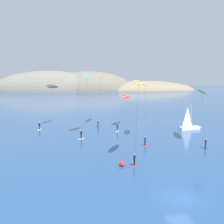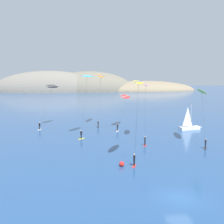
{
  "view_description": "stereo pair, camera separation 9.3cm",
  "coord_description": "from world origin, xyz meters",
  "px_view_note": "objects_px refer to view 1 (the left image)",
  "views": [
    {
      "loc": [
        -9.88,
        -25.47,
        12.03
      ],
      "look_at": [
        -3.66,
        26.59,
        5.19
      ],
      "focal_mm": 45.0,
      "sensor_mm": 36.0,
      "label": 1
    },
    {
      "loc": [
        -9.78,
        -25.48,
        12.03
      ],
      "look_at": [
        -3.66,
        26.59,
        5.19
      ],
      "focal_mm": 45.0,
      "sensor_mm": 36.0,
      "label": 2
    }
  ],
  "objects_px": {
    "kitesurfer_cyan": "(87,82)",
    "marker_buoy": "(122,164)",
    "kitesurfer_lime": "(202,95)",
    "kitesurfer_pink": "(146,90)",
    "sailboat_near": "(191,127)",
    "kitesurfer_orange": "(100,80)",
    "kitesurfer_yellow": "(138,90)",
    "kitesurfer_red": "(125,99)",
    "kitesurfer_black": "(51,90)"
  },
  "relations": [
    {
      "from": "kitesurfer_cyan",
      "to": "marker_buoy",
      "type": "relative_size",
      "value": 17.47
    },
    {
      "from": "kitesurfer_lime",
      "to": "kitesurfer_pink",
      "type": "xyz_separation_m",
      "value": [
        -9.34,
        3.6,
        0.75
      ]
    },
    {
      "from": "kitesurfer_lime",
      "to": "sailboat_near",
      "type": "bearing_deg",
      "value": 75.34
    },
    {
      "from": "kitesurfer_orange",
      "to": "kitesurfer_cyan",
      "type": "xyz_separation_m",
      "value": [
        -3.63,
        -12.36,
        -0.22
      ]
    },
    {
      "from": "kitesurfer_yellow",
      "to": "kitesurfer_orange",
      "type": "xyz_separation_m",
      "value": [
        -2.86,
        29.6,
        0.93
      ]
    },
    {
      "from": "kitesurfer_pink",
      "to": "kitesurfer_red",
      "type": "xyz_separation_m",
      "value": [
        -1.67,
        13.14,
        -2.61
      ]
    },
    {
      "from": "kitesurfer_pink",
      "to": "kitesurfer_yellow",
      "type": "bearing_deg",
      "value": -107.71
    },
    {
      "from": "kitesurfer_pink",
      "to": "sailboat_near",
      "type": "bearing_deg",
      "value": 34.01
    },
    {
      "from": "kitesurfer_pink",
      "to": "marker_buoy",
      "type": "bearing_deg",
      "value": -113.95
    },
    {
      "from": "kitesurfer_cyan",
      "to": "kitesurfer_black",
      "type": "relative_size",
      "value": 1.23
    },
    {
      "from": "kitesurfer_lime",
      "to": "kitesurfer_black",
      "type": "xyz_separation_m",
      "value": [
        -28.13,
        20.12,
        0.07
      ]
    },
    {
      "from": "kitesurfer_pink",
      "to": "kitesurfer_yellow",
      "type": "relative_size",
      "value": 0.93
    },
    {
      "from": "kitesurfer_lime",
      "to": "kitesurfer_orange",
      "type": "relative_size",
      "value": 0.78
    },
    {
      "from": "kitesurfer_lime",
      "to": "kitesurfer_red",
      "type": "relative_size",
      "value": 1.13
    },
    {
      "from": "kitesurfer_orange",
      "to": "kitesurfer_black",
      "type": "distance_m",
      "value": 11.88
    },
    {
      "from": "kitesurfer_orange",
      "to": "kitesurfer_red",
      "type": "distance_m",
      "value": 7.58
    },
    {
      "from": "kitesurfer_red",
      "to": "kitesurfer_black",
      "type": "bearing_deg",
      "value": 168.84
    },
    {
      "from": "kitesurfer_cyan",
      "to": "kitesurfer_red",
      "type": "distance_m",
      "value": 13.7
    },
    {
      "from": "kitesurfer_pink",
      "to": "kitesurfer_black",
      "type": "distance_m",
      "value": 25.03
    },
    {
      "from": "kitesurfer_cyan",
      "to": "kitesurfer_red",
      "type": "xyz_separation_m",
      "value": [
        9.12,
        9.38,
        -4.08
      ]
    },
    {
      "from": "sailboat_near",
      "to": "kitesurfer_pink",
      "type": "distance_m",
      "value": 17.38
    },
    {
      "from": "kitesurfer_orange",
      "to": "kitesurfer_red",
      "type": "xyz_separation_m",
      "value": [
        5.49,
        -2.98,
        -4.3
      ]
    },
    {
      "from": "kitesurfer_red",
      "to": "kitesurfer_yellow",
      "type": "bearing_deg",
      "value": -95.65
    },
    {
      "from": "kitesurfer_lime",
      "to": "kitesurfer_yellow",
      "type": "xyz_separation_m",
      "value": [
        -13.64,
        -9.88,
        1.51
      ]
    },
    {
      "from": "kitesurfer_lime",
      "to": "kitesurfer_cyan",
      "type": "xyz_separation_m",
      "value": [
        -20.13,
        7.36,
        2.22
      ]
    },
    {
      "from": "kitesurfer_yellow",
      "to": "kitesurfer_black",
      "type": "height_order",
      "value": "kitesurfer_yellow"
    },
    {
      "from": "kitesurfer_orange",
      "to": "kitesurfer_cyan",
      "type": "bearing_deg",
      "value": -106.35
    },
    {
      "from": "kitesurfer_lime",
      "to": "kitesurfer_red",
      "type": "xyz_separation_m",
      "value": [
        -11.01,
        16.74,
        -1.86
      ]
    },
    {
      "from": "sailboat_near",
      "to": "marker_buoy",
      "type": "bearing_deg",
      "value": -129.13
    },
    {
      "from": "kitesurfer_red",
      "to": "sailboat_near",
      "type": "bearing_deg",
      "value": -18.45
    },
    {
      "from": "marker_buoy",
      "to": "kitesurfer_black",
      "type": "bearing_deg",
      "value": 110.75
    },
    {
      "from": "sailboat_near",
      "to": "kitesurfer_pink",
      "type": "height_order",
      "value": "kitesurfer_pink"
    },
    {
      "from": "kitesurfer_yellow",
      "to": "kitesurfer_black",
      "type": "distance_m",
      "value": 33.35
    },
    {
      "from": "sailboat_near",
      "to": "marker_buoy",
      "type": "relative_size",
      "value": 8.52
    },
    {
      "from": "kitesurfer_orange",
      "to": "kitesurfer_lime",
      "type": "bearing_deg",
      "value": -50.07
    },
    {
      "from": "kitesurfer_cyan",
      "to": "kitesurfer_pink",
      "type": "bearing_deg",
      "value": -19.21
    },
    {
      "from": "kitesurfer_yellow",
      "to": "kitesurfer_pink",
      "type": "bearing_deg",
      "value": 72.29
    },
    {
      "from": "sailboat_near",
      "to": "kitesurfer_lime",
      "type": "distance_m",
      "value": 14.74
    },
    {
      "from": "kitesurfer_black",
      "to": "marker_buoy",
      "type": "xyz_separation_m",
      "value": [
        12.03,
        -31.75,
        -8.3
      ]
    },
    {
      "from": "kitesurfer_red",
      "to": "kitesurfer_black",
      "type": "relative_size",
      "value": 0.86
    },
    {
      "from": "kitesurfer_lime",
      "to": "kitesurfer_black",
      "type": "height_order",
      "value": "kitesurfer_black"
    },
    {
      "from": "marker_buoy",
      "to": "sailboat_near",
      "type": "bearing_deg",
      "value": 50.87
    },
    {
      "from": "kitesurfer_yellow",
      "to": "kitesurfer_orange",
      "type": "distance_m",
      "value": 29.75
    },
    {
      "from": "kitesurfer_lime",
      "to": "marker_buoy",
      "type": "xyz_separation_m",
      "value": [
        -16.1,
        -11.64,
        -8.22
      ]
    },
    {
      "from": "sailboat_near",
      "to": "kitesurfer_red",
      "type": "relative_size",
      "value": 0.7
    },
    {
      "from": "kitesurfer_pink",
      "to": "kitesurfer_yellow",
      "type": "distance_m",
      "value": 14.17
    },
    {
      "from": "kitesurfer_lime",
      "to": "kitesurfer_red",
      "type": "height_order",
      "value": "kitesurfer_lime"
    },
    {
      "from": "kitesurfer_yellow",
      "to": "kitesurfer_cyan",
      "type": "xyz_separation_m",
      "value": [
        -6.48,
        17.24,
        0.71
      ]
    },
    {
      "from": "kitesurfer_pink",
      "to": "kitesurfer_black",
      "type": "height_order",
      "value": "kitesurfer_pink"
    },
    {
      "from": "sailboat_near",
      "to": "kitesurfer_red",
      "type": "bearing_deg",
      "value": 161.55
    }
  ]
}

